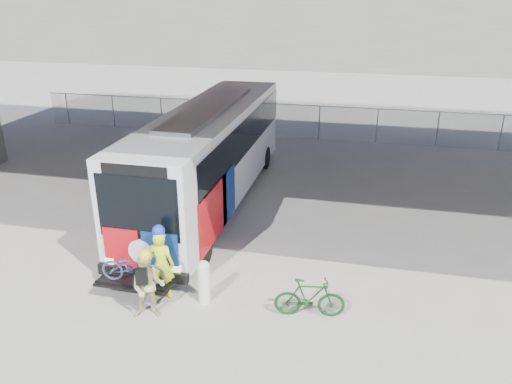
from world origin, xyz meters
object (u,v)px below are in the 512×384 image
(bus, at_px, (210,149))
(cyclist_tan, at_px, (148,286))
(bollard, at_px, (204,280))
(cyclist_hivis, at_px, (161,263))
(bike_parked, at_px, (310,298))

(bus, relative_size, cyclist_tan, 6.90)
(cyclist_tan, bearing_deg, bollard, 21.38)
(bus, distance_m, cyclist_hivis, 6.46)
(cyclist_tan, distance_m, bike_parked, 3.94)
(cyclist_hivis, height_order, cyclist_tan, cyclist_hivis)
(cyclist_hivis, distance_m, bike_parked, 3.89)
(cyclist_hivis, relative_size, bike_parked, 1.20)
(cyclist_tan, bearing_deg, bike_parked, -4.30)
(bike_parked, bearing_deg, cyclist_tan, 94.20)
(bus, relative_size, bollard, 10.75)
(bus, xyz_separation_m, bollard, (1.82, -6.33, -1.47))
(bollard, distance_m, bike_parked, 2.71)
(bus, bearing_deg, cyclist_hivis, -83.92)
(bollard, relative_size, cyclist_hivis, 0.58)
(bollard, distance_m, cyclist_tan, 1.45)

